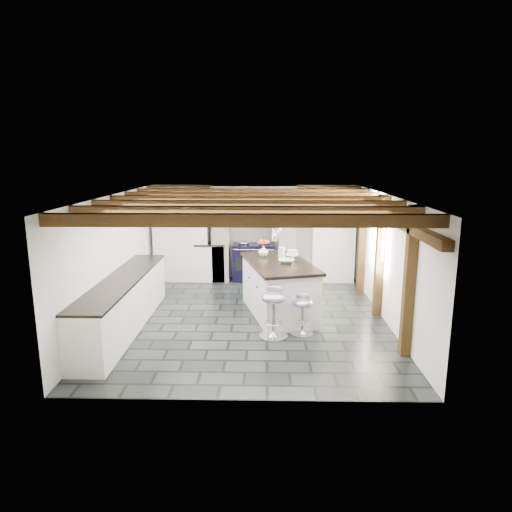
{
  "coord_description": "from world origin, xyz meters",
  "views": [
    {
      "loc": [
        0.28,
        -8.17,
        2.99
      ],
      "look_at": [
        0.1,
        0.4,
        1.1
      ],
      "focal_mm": 32.0,
      "sensor_mm": 36.0,
      "label": 1
    }
  ],
  "objects_px": {
    "bar_stool_near": "(303,309)",
    "bar_stool_far": "(274,306)",
    "range_cooker": "(254,261)",
    "kitchen_island": "(279,287)"
  },
  "relations": [
    {
      "from": "kitchen_island",
      "to": "bar_stool_far",
      "type": "height_order",
      "value": "kitchen_island"
    },
    {
      "from": "kitchen_island",
      "to": "bar_stool_near",
      "type": "bearing_deg",
      "value": -84.76
    },
    {
      "from": "kitchen_island",
      "to": "bar_stool_far",
      "type": "distance_m",
      "value": 1.19
    },
    {
      "from": "range_cooker",
      "to": "bar_stool_near",
      "type": "relative_size",
      "value": 1.38
    },
    {
      "from": "bar_stool_near",
      "to": "bar_stool_far",
      "type": "bearing_deg",
      "value": -142.55
    },
    {
      "from": "range_cooker",
      "to": "bar_stool_far",
      "type": "relative_size",
      "value": 1.12
    },
    {
      "from": "bar_stool_near",
      "to": "bar_stool_far",
      "type": "xyz_separation_m",
      "value": [
        -0.49,
        -0.13,
        0.1
      ]
    },
    {
      "from": "bar_stool_near",
      "to": "kitchen_island",
      "type": "bearing_deg",
      "value": 132.2
    },
    {
      "from": "bar_stool_near",
      "to": "bar_stool_far",
      "type": "distance_m",
      "value": 0.51
    },
    {
      "from": "range_cooker",
      "to": "bar_stool_near",
      "type": "height_order",
      "value": "range_cooker"
    }
  ]
}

